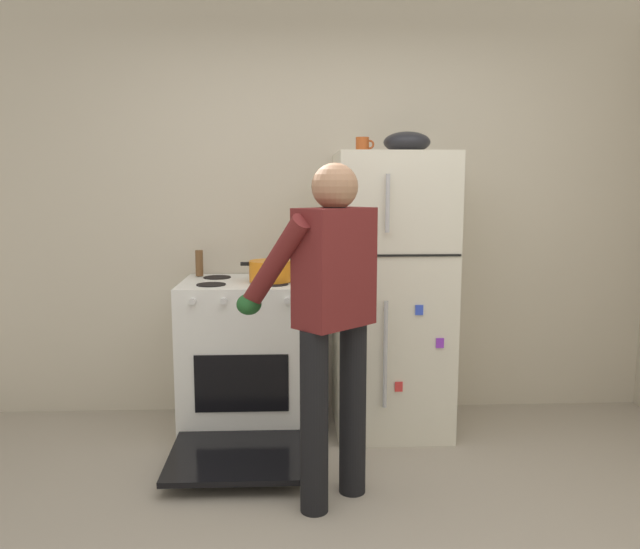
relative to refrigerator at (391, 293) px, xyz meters
The scene contains 8 objects.
kitchen_wall_back 0.74m from the refrigerator, 134.94° to the left, with size 6.00×0.10×2.70m, color beige.
refrigerator is the anchor object (origin of this frame).
stove_range 0.98m from the refrigerator, behind, with size 0.76×1.23×0.93m.
person_cook 1.01m from the refrigerator, 115.53° to the right, with size 0.67×0.70×1.60m.
red_pot 0.75m from the refrigerator, behind, with size 0.35×0.25×0.12m.
coffee_mug 0.91m from the refrigerator, 164.16° to the left, with size 0.11×0.08×0.10m.
pepper_mill 1.22m from the refrigerator, behind, with size 0.05×0.05×0.16m, color brown.
mixing_bowl 0.91m from the refrigerator, ahead, with size 0.28×0.28×0.12m, color black.
Camera 1 is at (-0.22, -2.13, 1.49)m, focal length 34.58 mm.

